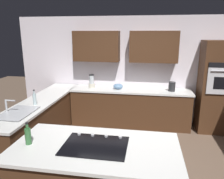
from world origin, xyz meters
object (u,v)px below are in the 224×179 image
kettle (172,87)px  dish_soap_bottle (35,99)px  sink_unit (17,112)px  blender (92,82)px  mixing_bowl (118,86)px  oil_bottle (28,135)px  wall_oven (218,87)px  cooktop (95,145)px

kettle → dish_soap_bottle: dish_soap_bottle is taller
sink_unit → blender: (-0.78, -1.92, 0.13)m
sink_unit → mixing_bowl: bearing=-126.6°
mixing_bowl → oil_bottle: size_ratio=0.83×
dish_soap_bottle → kettle: bearing=-151.2°
wall_oven → oil_bottle: wall_oven is taller
wall_oven → mixing_bowl: 2.25m
cooktop → wall_oven: bearing=-127.7°
blender → oil_bottle: blender is taller
cooktop → mixing_bowl: 2.77m
cooktop → dish_soap_bottle: bearing=-41.9°
wall_oven → sink_unit: size_ratio=2.93×
kettle → dish_soap_bottle: 2.99m
dish_soap_bottle → blender: bearing=-116.5°
mixing_bowl → dish_soap_bottle: bearing=46.5°
kettle → dish_soap_bottle: size_ratio=0.75×
wall_oven → mixing_bowl: wall_oven is taller
sink_unit → blender: size_ratio=2.08×
dish_soap_bottle → cooktop: bearing=138.1°
sink_unit → dish_soap_bottle: 0.49m
sink_unit → dish_soap_bottle: bearing=-97.0°
cooktop → mixing_bowl: size_ratio=3.29×
wall_oven → kettle: 1.00m
mixing_bowl → kettle: kettle is taller
sink_unit → cooktop: (-1.54, 0.85, -0.01)m
wall_oven → oil_bottle: 4.10m
cooktop → mixing_bowl: (0.11, -2.77, 0.06)m
wall_oven → cooktop: bearing=52.3°
sink_unit → mixing_bowl: 2.40m
cooktop → oil_bottle: (0.80, 0.08, 0.10)m
wall_oven → cooktop: (2.14, 2.77, -0.12)m
blender → dish_soap_bottle: bearing=63.5°
cooktop → dish_soap_bottle: (1.48, -1.33, 0.11)m
blender → mixing_bowl: 0.66m
sink_unit → oil_bottle: bearing=128.2°
kettle → oil_bottle: 3.46m
wall_oven → dish_soap_bottle: wall_oven is taller
wall_oven → kettle: wall_oven is taller
blender → oil_bottle: 2.86m
mixing_bowl → oil_bottle: 2.94m
wall_oven → dish_soap_bottle: size_ratio=7.11×
mixing_bowl → blender: bearing=0.0°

